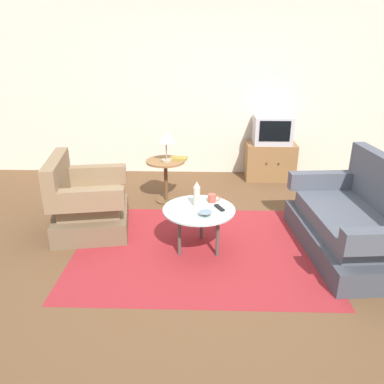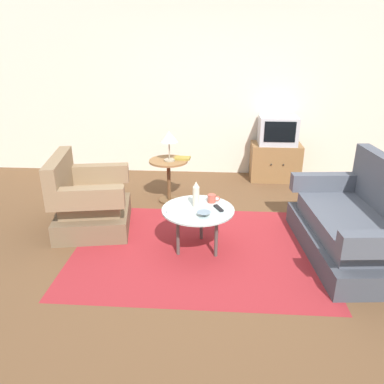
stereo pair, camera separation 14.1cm
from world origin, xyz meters
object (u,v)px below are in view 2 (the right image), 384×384
tv_stand (275,162)px  tv_remote_silver (176,212)px  side_table (169,172)px  television (278,130)px  book (182,158)px  coffee_table (198,213)px  vase (196,194)px  table_lamp (169,138)px  tv_remote_dark (219,208)px  mug (212,198)px  armchair (88,203)px  couch (357,227)px  bowl (204,214)px

tv_stand → tv_remote_silver: size_ratio=4.15×
side_table → tv_remote_silver: bearing=-79.9°
television → book: bearing=-145.9°
coffee_table → tv_stand: size_ratio=0.98×
side_table → vase: size_ratio=2.15×
side_table → vase: 1.28m
side_table → television: size_ratio=1.03×
table_lamp → tv_remote_silver: (0.22, -1.34, -0.42)m
coffee_table → tv_remote_dark: size_ratio=4.75×
tv_stand → coffee_table: bearing=-115.9°
tv_stand → tv_remote_dark: tv_stand is taller
vase → mug: 0.22m
table_lamp → mug: (0.58, -1.05, -0.38)m
table_lamp → tv_stand: bearing=33.5°
armchair → tv_remote_silver: bearing=54.5°
mug → tv_remote_dark: bearing=-67.6°
coffee_table → couch: bearing=0.9°
television → tv_remote_dark: 2.43m
tv_stand → mug: (-0.96, -2.07, 0.22)m
tv_remote_silver → armchair: bearing=-44.4°
tv_stand → mug: bearing=-114.8°
couch → tv_remote_dark: (-1.41, -0.01, 0.17)m
table_lamp → tv_remote_silver: bearing=-80.5°
table_lamp → vase: 1.27m
tv_remote_dark → mug: bearing=175.9°
tv_remote_dark → book: 1.40m
tv_remote_dark → book: (-0.49, 1.31, 0.12)m
side_table → tv_remote_silver: side_table is taller
vase → television: bearing=62.9°
television → tv_remote_dark: (-0.88, -2.24, -0.31)m
mug → table_lamp: bearing=118.9°
coffee_table → book: (-0.28, 1.32, 0.18)m
side_table → bowl: bearing=-69.6°
side_table → television: (1.56, 0.99, 0.36)m
couch → book: size_ratio=7.55×
coffee_table → book: bearing=102.1°
television → table_lamp: size_ratio=1.45×
tv_remote_silver → couch: bearing=165.1°
side_table → mug: 1.24m
couch → tv_stand: size_ratio=2.18×
vase → couch: bearing=-1.5°
coffee_table → tv_remote_silver: bearing=-155.6°
tv_remote_dark → tv_remote_silver: size_ratio=0.85×
coffee_table → bowl: size_ratio=5.38×
armchair → coffee_table: (1.30, -0.42, 0.12)m
tv_remote_silver → book: (-0.06, 1.42, 0.12)m
book → bowl: bearing=-70.9°
side_table → vase: (0.44, -1.19, 0.18)m
side_table → book: size_ratio=2.67×
armchair → tv_stand: bearing=117.7°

